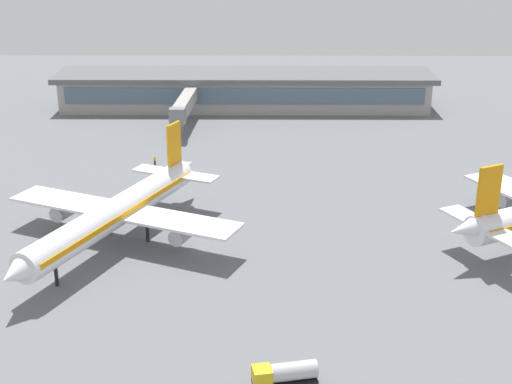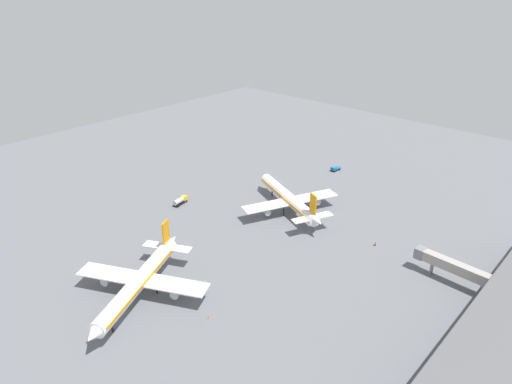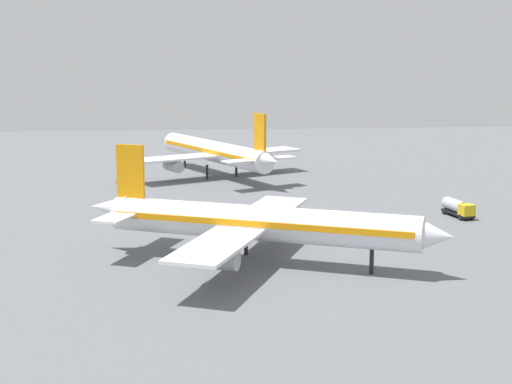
% 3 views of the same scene
% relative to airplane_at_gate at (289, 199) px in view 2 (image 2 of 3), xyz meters
% --- Properties ---
extents(ground, '(288.00, 288.00, 0.00)m').
position_rel_airplane_at_gate_xyz_m(ground, '(-10.75, 1.67, -4.82)').
color(ground, slate).
extents(terminal_building, '(87.27, 16.24, 8.15)m').
position_rel_airplane_at_gate_xyz_m(terminal_building, '(-15.94, -76.27, -0.66)').
color(terminal_building, '#9E9993').
rests_on(terminal_building, ground).
extents(airplane_at_gate, '(34.07, 41.13, 13.24)m').
position_rel_airplane_at_gate_xyz_m(airplane_at_gate, '(0.00, 0.00, 0.00)').
color(airplane_at_gate, white).
rests_on(airplane_at_gate, ground).
extents(airplane_taxiing, '(41.10, 34.19, 13.45)m').
position_rel_airplane_at_gate_xyz_m(airplane_taxiing, '(-62.96, -1.66, 0.08)').
color(airplane_taxiing, white).
rests_on(airplane_taxiing, ground).
extents(fuel_truck, '(6.56, 3.22, 2.50)m').
position_rel_airplane_at_gate_xyz_m(fuel_truck, '(-22.05, 32.27, -3.43)').
color(fuel_truck, black).
rests_on(fuel_truck, ground).
extents(pushback_tractor, '(4.61, 2.68, 1.90)m').
position_rel_airplane_at_gate_xyz_m(pushback_tractor, '(41.91, 8.30, -3.85)').
color(pushback_tractor, black).
rests_on(pushback_tractor, ground).
extents(ground_crew_worker, '(0.53, 0.53, 1.67)m').
position_rel_airplane_at_gate_xyz_m(ground_crew_worker, '(-0.39, -34.04, -3.97)').
color(ground_crew_worker, '#1E2338').
rests_on(ground_crew_worker, ground).
extents(jet_bridge, '(4.04, 21.59, 6.74)m').
position_rel_airplane_at_gate_xyz_m(jet_bridge, '(-3.58, -57.93, 0.32)').
color(jet_bridge, '#9E9993').
rests_on(jet_bridge, ground).
extents(safety_cone_near_gate, '(0.44, 0.44, 0.60)m').
position_rel_airplane_at_gate_xyz_m(safety_cone_near_gate, '(16.66, 24.27, -4.52)').
color(safety_cone_near_gate, '#EA590C').
rests_on(safety_cone_near_gate, ground).
extents(safety_cone_mid_apron, '(0.44, 0.44, 0.60)m').
position_rel_airplane_at_gate_xyz_m(safety_cone_mid_apron, '(-56.88, -20.66, -4.52)').
color(safety_cone_mid_apron, '#EA590C').
rests_on(safety_cone_mid_apron, ground).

